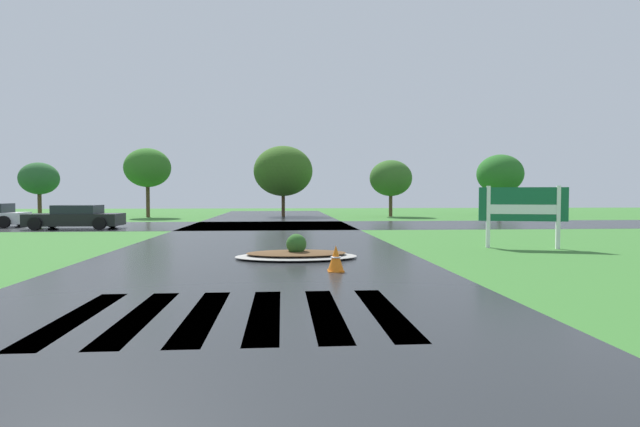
{
  "coord_description": "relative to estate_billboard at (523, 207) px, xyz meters",
  "views": [
    {
      "loc": [
        0.71,
        -2.97,
        1.77
      ],
      "look_at": [
        1.71,
        10.2,
        1.26
      ],
      "focal_mm": 28.02,
      "sensor_mm": 36.0,
      "label": 1
    }
  ],
  "objects": [
    {
      "name": "asphalt_roadway",
      "position": [
        -8.58,
        -2.79,
        -1.35
      ],
      "size": [
        9.11,
        80.0,
        0.01
      ],
      "primitive_type": "cube",
      "color": "#232628",
      "rests_on": "ground"
    },
    {
      "name": "asphalt_cross_road",
      "position": [
        -8.58,
        12.64,
        -1.35
      ],
      "size": [
        90.0,
        8.2,
        0.01
      ],
      "primitive_type": "cube",
      "color": "#232628",
      "rests_on": "ground"
    },
    {
      "name": "crosswalk_stripes",
      "position": [
        -8.58,
        -8.39,
        -1.35
      ],
      "size": [
        4.95,
        3.33,
        0.01
      ],
      "color": "white",
      "rests_on": "ground"
    },
    {
      "name": "estate_billboard",
      "position": [
        0.0,
        0.0,
        0.0
      ],
      "size": [
        2.69,
        0.83,
        2.05
      ],
      "rotation": [
        0.0,
        0.0,
        2.87
      ],
      "color": "white",
      "rests_on": "ground"
    },
    {
      "name": "median_island",
      "position": [
        -7.47,
        -2.05,
        -1.22
      ],
      "size": [
        3.36,
        1.91,
        0.68
      ],
      "color": "#9E9B93",
      "rests_on": "ground"
    },
    {
      "name": "car_blue_compact",
      "position": [
        -18.42,
        10.64,
        -0.77
      ],
      "size": [
        4.57,
        2.09,
        1.22
      ],
      "rotation": [
        0.0,
        0.0,
        3.13
      ],
      "color": "black",
      "rests_on": "ground"
    },
    {
      "name": "traffic_cone",
      "position": [
        -6.64,
        -4.45,
        -1.06
      ],
      "size": [
        0.39,
        0.39,
        0.6
      ],
      "color": "orange",
      "rests_on": "ground"
    },
    {
      "name": "background_treeline",
      "position": [
        -5.82,
        24.28,
        2.14
      ],
      "size": [
        39.92,
        5.56,
        5.66
      ],
      "color": "#4C3823",
      "rests_on": "ground"
    }
  ]
}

